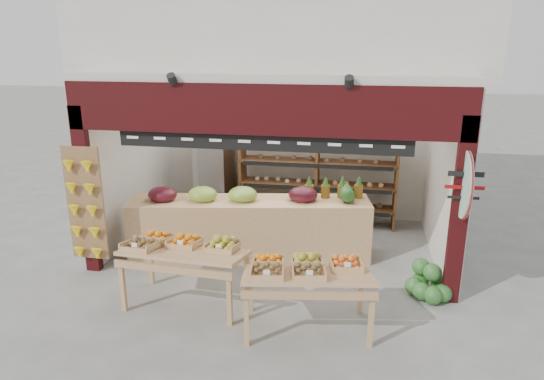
{
  "coord_description": "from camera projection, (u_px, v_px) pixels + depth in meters",
  "views": [
    {
      "loc": [
        1.38,
        -7.57,
        3.53
      ],
      "look_at": [
        0.02,
        -0.2,
        1.24
      ],
      "focal_mm": 32.0,
      "sensor_mm": 36.0,
      "label": 1
    }
  ],
  "objects": [
    {
      "name": "gift_sign",
      "position": [
        464.0,
        185.0,
        6.32
      ],
      "size": [
        0.04,
        0.93,
        0.92
      ],
      "color": "#A8D3C0",
      "rests_on": "ground"
    },
    {
      "name": "back_shelving",
      "position": [
        317.0,
        168.0,
        9.59
      ],
      "size": [
        3.11,
        0.51,
        1.91
      ],
      "color": "brown",
      "rests_on": "ground"
    },
    {
      "name": "watermelon_pile",
      "position": [
        428.0,
        284.0,
        6.99
      ],
      "size": [
        0.64,
        0.66,
        0.5
      ],
      "color": "#1A4F1D",
      "rests_on": "ground"
    },
    {
      "name": "ground",
      "position": [
        273.0,
        255.0,
        8.39
      ],
      "size": [
        60.0,
        60.0,
        0.0
      ],
      "primitive_type": "plane",
      "color": "slate",
      "rests_on": "ground"
    },
    {
      "name": "display_table_left",
      "position": [
        179.0,
        248.0,
        6.71
      ],
      "size": [
        1.69,
        1.0,
        1.04
      ],
      "color": "tan",
      "rests_on": "ground"
    },
    {
      "name": "banana_board",
      "position": [
        85.0,
        207.0,
        7.43
      ],
      "size": [
        0.6,
        0.15,
        1.8
      ],
      "color": "#8E6340",
      "rests_on": "ground"
    },
    {
      "name": "mid_counter",
      "position": [
        249.0,
        226.0,
        8.22
      ],
      "size": [
        4.09,
        1.47,
        1.24
      ],
      "color": "tan",
      "rests_on": "ground"
    },
    {
      "name": "shop_structure",
      "position": [
        289.0,
        20.0,
        8.76
      ],
      "size": [
        6.36,
        5.12,
        5.4
      ],
      "color": "silver",
      "rests_on": "ground"
    },
    {
      "name": "cardboard_stack",
      "position": [
        219.0,
        219.0,
        9.45
      ],
      "size": [
        0.97,
        0.71,
        0.63
      ],
      "color": "beige",
      "rests_on": "ground"
    },
    {
      "name": "refrigerator",
      "position": [
        216.0,
        176.0,
        9.97
      ],
      "size": [
        0.82,
        0.82,
        1.77
      ],
      "primitive_type": "cube",
      "rotation": [
        0.0,
        0.0,
        -0.22
      ],
      "color": "#AEAFB5",
      "rests_on": "ground"
    },
    {
      "name": "display_table_right",
      "position": [
        302.0,
        271.0,
        6.05
      ],
      "size": [
        1.73,
        1.14,
        1.02
      ],
      "color": "tan",
      "rests_on": "ground"
    }
  ]
}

